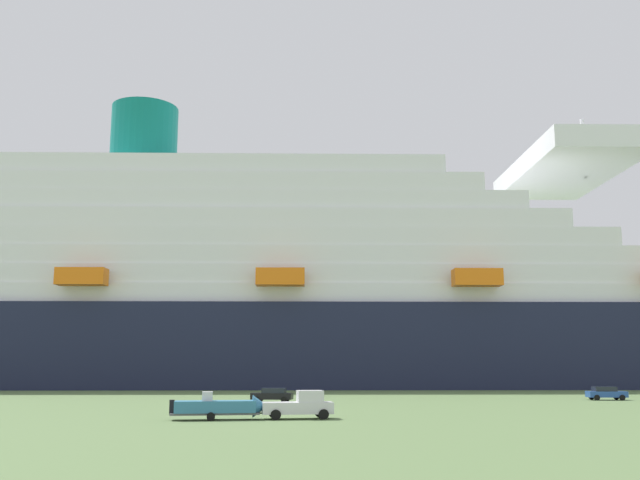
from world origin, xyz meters
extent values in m
plane|color=#567042|center=(0.00, 30.00, 0.00)|extent=(600.00, 600.00, 0.00)
cube|color=#191E38|center=(-5.31, 67.84, 7.19)|extent=(187.39, 40.54, 14.39)
cube|color=white|center=(-5.31, 67.84, 16.04)|extent=(164.94, 37.11, 3.30)
cube|color=white|center=(-9.04, 67.75, 19.33)|extent=(156.15, 36.42, 3.30)
cube|color=white|center=(-12.77, 67.66, 22.63)|extent=(148.38, 35.82, 3.30)
cube|color=white|center=(-16.50, 67.56, 25.92)|extent=(140.48, 35.29, 3.30)
cube|color=white|center=(-20.23, 67.47, 29.22)|extent=(131.45, 34.86, 3.30)
cube|color=white|center=(-23.96, 67.38, 32.51)|extent=(124.31, 33.79, 3.30)
cube|color=white|center=(-27.69, 67.29, 35.81)|extent=(116.52, 33.29, 3.30)
cube|color=white|center=(-31.42, 67.20, 39.10)|extent=(110.58, 32.33, 3.30)
cube|color=white|center=(50.64, 69.22, 42.75)|extent=(19.62, 40.00, 4.00)
cylinder|color=#0C7266|center=(-33.29, 67.15, 47.60)|extent=(13.26, 13.26, 13.69)
cylinder|color=silver|center=(54.37, 69.31, 46.75)|extent=(0.80, 0.80, 12.00)
cube|color=orange|center=(-37.49, 48.34, 18.34)|extent=(8.08, 3.40, 2.80)
cube|color=orange|center=(-4.85, 49.15, 18.34)|extent=(8.08, 3.40, 2.80)
cube|color=orange|center=(27.79, 49.95, 18.34)|extent=(8.08, 3.40, 2.80)
cube|color=silver|center=(0.28, -8.65, 0.85)|extent=(5.84, 2.82, 0.90)
cube|color=silver|center=(1.27, -8.49, 1.75)|extent=(2.27, 2.12, 0.90)
cube|color=#26333F|center=(1.94, -8.39, 1.66)|extent=(0.35, 1.68, 0.63)
cylinder|color=black|center=(2.06, -7.36, 0.40)|extent=(0.83, 0.40, 0.80)
cylinder|color=black|center=(2.37, -9.34, 0.40)|extent=(0.83, 0.40, 0.80)
cylinder|color=black|center=(-1.64, -7.93, 0.40)|extent=(0.83, 0.40, 0.80)
cylinder|color=black|center=(-1.34, -9.90, 0.40)|extent=(0.83, 0.40, 0.80)
cube|color=#595960|center=(-6.10, -9.62, 0.47)|extent=(7.05, 2.77, 0.16)
cube|color=#595960|center=(-2.09, -9.01, 0.47)|extent=(2.24, 0.46, 0.10)
cylinder|color=black|center=(-6.56, -8.70, 0.32)|extent=(0.67, 0.31, 0.64)
cylinder|color=black|center=(-6.26, -10.63, 0.32)|extent=(0.67, 0.31, 0.64)
cube|color=teal|center=(-6.10, -9.62, 1.00)|extent=(6.46, 2.87, 0.90)
cone|color=teal|center=(-2.62, -9.09, 1.00)|extent=(1.45, 1.91, 1.75)
cube|color=silver|center=(-6.72, -9.71, 1.80)|extent=(0.94, 1.11, 0.70)
cube|color=black|center=(-9.38, -10.12, 1.00)|extent=(0.43, 0.55, 1.10)
cube|color=black|center=(-3.50, 15.00, 0.68)|extent=(4.79, 2.39, 0.70)
cube|color=#1E232D|center=(-3.27, 14.97, 1.31)|extent=(2.76, 1.97, 0.55)
cylinder|color=black|center=(-5.11, 14.23, 0.33)|extent=(0.68, 0.29, 0.66)
cylinder|color=black|center=(-4.90, 16.10, 0.33)|extent=(0.68, 0.29, 0.66)
cylinder|color=black|center=(-2.09, 13.89, 0.33)|extent=(0.68, 0.29, 0.66)
cylinder|color=black|center=(-1.88, 15.76, 0.33)|extent=(0.68, 0.29, 0.66)
cube|color=#264C99|center=(36.15, 20.15, 0.68)|extent=(4.53, 2.01, 0.70)
cube|color=#1E232D|center=(35.93, 20.16, 1.31)|extent=(2.55, 1.76, 0.55)
cylinder|color=black|center=(37.66, 21.04, 0.33)|extent=(0.67, 0.24, 0.66)
cylinder|color=black|center=(37.60, 19.17, 0.33)|extent=(0.67, 0.24, 0.66)
cylinder|color=black|center=(34.71, 21.13, 0.33)|extent=(0.67, 0.24, 0.66)
cylinder|color=black|center=(34.65, 19.26, 0.33)|extent=(0.67, 0.24, 0.66)
camera|label=1|loc=(2.45, -65.50, 4.35)|focal=39.27mm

